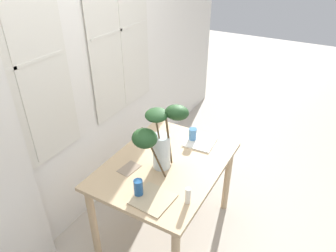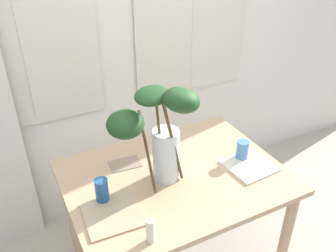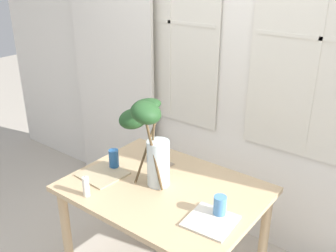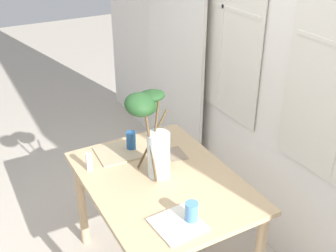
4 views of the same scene
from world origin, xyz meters
name	(u,v)px [view 1 (image 1 of 4)]	position (x,y,z in m)	size (l,w,h in m)	color
ground	(166,228)	(0.00, 0.00, 0.00)	(14.00, 14.00, 0.00)	#B7AD9E
back_wall_with_windows	(74,69)	(0.00, 0.86, 1.40)	(5.46, 0.14, 2.78)	silver
dining_table	(166,173)	(0.00, 0.00, 0.65)	(1.15, 0.86, 0.76)	tan
vase_with_branches	(160,138)	(-0.10, -0.02, 1.06)	(0.42, 0.33, 0.59)	silver
drinking_glass_blue_left	(138,188)	(-0.41, -0.01, 0.83)	(0.06, 0.06, 0.13)	#235693
drinking_glass_blue_right	(193,134)	(0.41, -0.04, 0.82)	(0.07, 0.07, 0.12)	#4C84BC
plate_square_left	(153,199)	(-0.40, -0.13, 0.77)	(0.26, 0.26, 0.01)	tan
plate_square_right	(200,142)	(0.40, -0.12, 0.77)	(0.24, 0.24, 0.01)	silver
napkin_folded	(129,169)	(-0.20, 0.21, 0.76)	(0.17, 0.12, 0.00)	gray
pillar_candle	(188,196)	(-0.30, -0.35, 0.82)	(0.04, 0.04, 0.13)	silver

